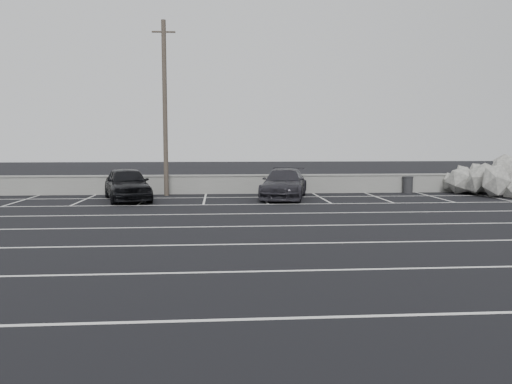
{
  "coord_description": "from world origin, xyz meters",
  "views": [
    {
      "loc": [
        -1.27,
        -13.85,
        2.87
      ],
      "look_at": [
        0.12,
        4.81,
        1.0
      ],
      "focal_mm": 35.0,
      "sensor_mm": 36.0,
      "label": 1
    }
  ],
  "objects": [
    {
      "name": "ground",
      "position": [
        0.0,
        0.0,
        0.0
      ],
      "size": [
        120.0,
        120.0,
        0.0
      ],
      "primitive_type": "plane",
      "color": "black",
      "rests_on": "ground"
    },
    {
      "name": "seawall",
      "position": [
        0.0,
        14.0,
        0.55
      ],
      "size": [
        50.0,
        0.45,
        1.06
      ],
      "color": "gray",
      "rests_on": "ground"
    },
    {
      "name": "stall_lines",
      "position": [
        -0.08,
        4.41,
        0.0
      ],
      "size": [
        36.0,
        20.05,
        0.01
      ],
      "color": "silver",
      "rests_on": "ground"
    },
    {
      "name": "car_left",
      "position": [
        -5.8,
        11.11,
        0.82
      ],
      "size": [
        3.28,
        5.18,
        1.64
      ],
      "primitive_type": "imported",
      "rotation": [
        0.0,
        0.0,
        0.3
      ],
      "color": "black",
      "rests_on": "ground"
    },
    {
      "name": "car_right",
      "position": [
        2.07,
        11.49,
        0.75
      ],
      "size": [
        3.25,
        5.52,
        1.5
      ],
      "primitive_type": "imported",
      "rotation": [
        0.0,
        0.0,
        -0.24
      ],
      "color": "#25242A",
      "rests_on": "ground"
    },
    {
      "name": "utility_pole",
      "position": [
        -4.11,
        13.2,
        4.67
      ],
      "size": [
        1.23,
        0.25,
        9.23
      ],
      "color": "#4C4238",
      "rests_on": "ground"
    },
    {
      "name": "trash_bin",
      "position": [
        9.42,
        13.6,
        0.47
      ],
      "size": [
        0.76,
        0.76,
        0.93
      ],
      "rotation": [
        0.0,
        0.0,
        -0.27
      ],
      "color": "#262729",
      "rests_on": "ground"
    },
    {
      "name": "riprap_pile",
      "position": [
        13.95,
        12.26,
        0.67
      ],
      "size": [
        6.14,
        4.94,
        1.54
      ],
      "color": "#9F9D95",
      "rests_on": "ground"
    }
  ]
}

